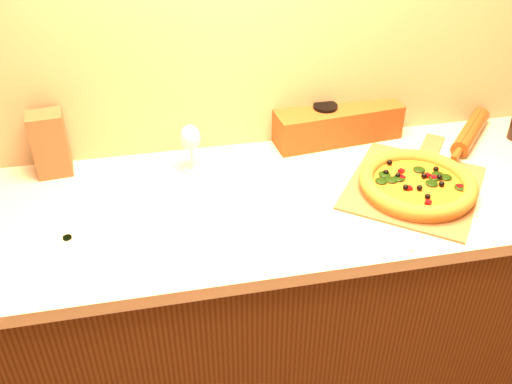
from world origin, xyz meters
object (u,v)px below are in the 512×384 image
Objects in this scene: dark_jar at (324,122)px; pizza_peel at (414,185)px; pizza at (417,184)px; wine_glass at (190,139)px; rolling_pin at (471,132)px.

pizza_peel is at bearing -59.91° from dark_jar.
wine_glass is at bearing 158.19° from pizza.
pizza is 0.41m from dark_jar.
wine_glass reaches higher than pizza_peel.
rolling_pin is (0.32, 0.26, -0.00)m from pizza.
pizza is 2.64× the size of dark_jar.
rolling_pin is at bearing 0.28° from wine_glass.
rolling_pin is at bearing 39.75° from pizza.
pizza is (-0.01, -0.03, 0.03)m from pizza_peel.
rolling_pin reaches higher than pizza_peel.
pizza is at bearing -140.25° from rolling_pin.
rolling_pin is at bearing -11.38° from dark_jar.
rolling_pin is 0.51m from dark_jar.
wine_glass reaches higher than rolling_pin.
pizza_peel is 1.73× the size of rolling_pin.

